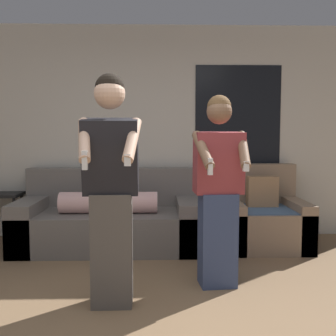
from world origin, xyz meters
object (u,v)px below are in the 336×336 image
Objects in this scene: armchair at (262,219)px; person_right at (218,190)px; side_table at (1,202)px; couch at (111,220)px; person_left at (111,188)px.

person_right is (-0.73, -1.26, 0.52)m from armchair.
side_table is at bearing 175.14° from armchair.
person_right is at bearing -31.82° from side_table.
couch is 1.73m from person_right.
armchair is at bearing 60.04° from person_right.
side_table is 0.42× the size of person_left.
side_table is at bearing 168.40° from couch.
person_right reaches higher than couch.
couch is 1.28× the size of person_right.
person_right is at bearing -49.18° from couch.
armchair is (1.80, 0.01, 0.01)m from couch.
person_left is at bearing -82.93° from couch.
couch is 1.20× the size of person_left.
armchair reaches higher than couch.
side_table is (-1.39, 0.29, 0.18)m from couch.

